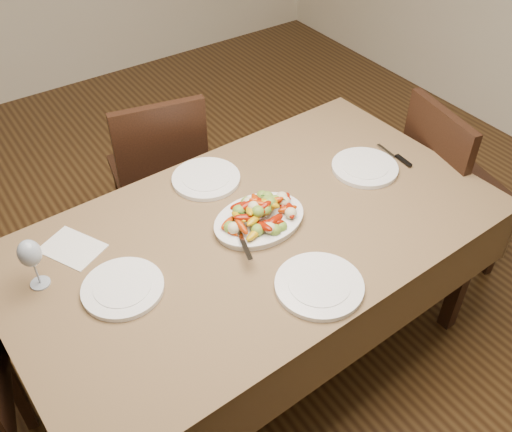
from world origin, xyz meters
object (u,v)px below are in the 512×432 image
object	(u,v)px
dining_table	(256,296)
wine_glass	(33,262)
plate_left	(123,288)
chair_far	(157,171)
plate_near	(319,286)
chair_right	(456,189)
serving_platter	(259,221)
plate_right	(365,168)
plate_far	(206,179)

from	to	relation	value
dining_table	wine_glass	world-z (taller)	wine_glass
plate_left	wine_glass	size ratio (longest dim) A/B	1.33
chair_far	plate_near	xyz separation A→B (m)	(0.00, -1.24, 0.29)
chair_right	wine_glass	bearing A→B (deg)	94.12
plate_left	wine_glass	world-z (taller)	wine_glass
serving_platter	plate_left	bearing A→B (deg)	-178.37
plate_right	plate_far	size ratio (longest dim) A/B	0.99
wine_glass	plate_left	bearing A→B (deg)	-40.07
serving_platter	plate_near	size ratio (longest dim) A/B	1.18
dining_table	chair_right	size ratio (longest dim) A/B	1.94
chair_far	wine_glass	size ratio (longest dim) A/B	4.64
serving_platter	wine_glass	size ratio (longest dim) A/B	1.71
plate_left	plate_near	size ratio (longest dim) A/B	0.92
plate_far	wine_glass	bearing A→B (deg)	-166.90
plate_right	chair_right	bearing A→B (deg)	-10.66
plate_right	plate_left	bearing A→B (deg)	-177.63
chair_far	plate_left	world-z (taller)	chair_far
chair_far	dining_table	bearing A→B (deg)	101.54
plate_far	wine_glass	xyz separation A→B (m)	(-0.74, -0.17, 0.09)
chair_right	plate_far	world-z (taller)	chair_right
wine_glass	dining_table	bearing A→B (deg)	-13.63
chair_far	wine_glass	distance (m)	1.10
chair_right	serving_platter	size ratio (longest dim) A/B	2.72
plate_right	dining_table	bearing A→B (deg)	-175.50
plate_near	plate_far	bearing A→B (deg)	91.03
plate_near	wine_glass	distance (m)	0.93
plate_left	dining_table	bearing A→B (deg)	0.04
chair_right	plate_far	size ratio (longest dim) A/B	3.42
plate_far	plate_left	bearing A→B (deg)	-146.10
plate_far	plate_right	bearing A→B (deg)	-27.79
plate_right	plate_near	xyz separation A→B (m)	(-0.57, -0.40, 0.00)
dining_table	plate_left	world-z (taller)	plate_left
plate_left	plate_near	world-z (taller)	same
plate_near	wine_glass	bearing A→B (deg)	144.59
chair_far	serving_platter	size ratio (longest dim) A/B	2.72
serving_platter	plate_far	distance (m)	0.34
chair_far	plate_right	size ratio (longest dim) A/B	3.45
dining_table	chair_right	bearing A→B (deg)	-2.91
chair_far	plate_far	size ratio (longest dim) A/B	3.42
plate_left	plate_far	world-z (taller)	same
chair_far	serving_platter	xyz separation A→B (m)	(0.02, -0.87, 0.30)
plate_far	chair_right	bearing A→B (deg)	-19.96
plate_far	wine_glass	size ratio (longest dim) A/B	1.36
plate_right	plate_far	xyz separation A→B (m)	(-0.59, 0.31, 0.00)
plate_right	plate_near	size ratio (longest dim) A/B	0.93
serving_platter	wine_glass	xyz separation A→B (m)	(-0.77, 0.17, 0.09)
dining_table	serving_platter	xyz separation A→B (m)	(0.02, 0.02, 0.39)
plate_right	plate_far	distance (m)	0.66
plate_far	chair_far	bearing A→B (deg)	88.81
serving_platter	plate_far	size ratio (longest dim) A/B	1.26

